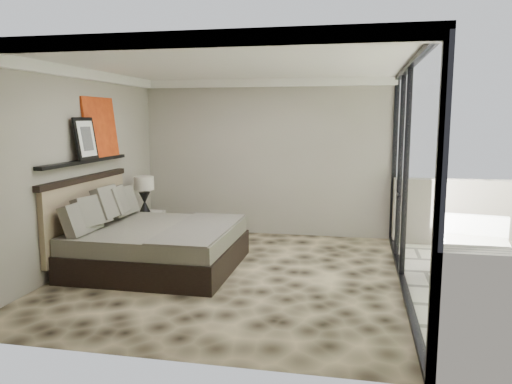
% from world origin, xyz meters
% --- Properties ---
extents(floor, '(5.00, 5.00, 0.00)m').
position_xyz_m(floor, '(0.00, 0.00, 0.00)').
color(floor, black).
rests_on(floor, ground).
extents(ceiling, '(4.50, 5.00, 0.02)m').
position_xyz_m(ceiling, '(0.00, 0.00, 2.79)').
color(ceiling, silver).
rests_on(ceiling, back_wall).
extents(back_wall, '(4.50, 0.02, 2.80)m').
position_xyz_m(back_wall, '(0.00, 2.49, 1.40)').
color(back_wall, gray).
rests_on(back_wall, floor).
extents(left_wall, '(0.02, 5.00, 2.80)m').
position_xyz_m(left_wall, '(-2.24, 0.00, 1.40)').
color(left_wall, gray).
rests_on(left_wall, floor).
extents(glass_wall, '(0.08, 5.00, 2.80)m').
position_xyz_m(glass_wall, '(2.25, 0.00, 1.40)').
color(glass_wall, white).
rests_on(glass_wall, floor).
extents(picture_ledge, '(0.12, 2.20, 0.05)m').
position_xyz_m(picture_ledge, '(-2.18, 0.10, 1.50)').
color(picture_ledge, black).
rests_on(picture_ledge, left_wall).
extents(bed, '(2.22, 2.15, 1.23)m').
position_xyz_m(bed, '(-1.21, 0.10, 0.36)').
color(bed, black).
rests_on(bed, floor).
extents(nightstand, '(0.75, 0.75, 0.58)m').
position_xyz_m(nightstand, '(-1.92, 1.42, 0.29)').
color(nightstand, black).
rests_on(nightstand, floor).
extents(table_lamp, '(0.34, 0.34, 0.62)m').
position_xyz_m(table_lamp, '(-1.91, 1.46, 0.91)').
color(table_lamp, black).
rests_on(table_lamp, nightstand).
extents(abstract_canvas, '(0.13, 0.90, 0.90)m').
position_xyz_m(abstract_canvas, '(-2.19, 0.59, 1.97)').
color(abstract_canvas, '#BD3E10').
rests_on(abstract_canvas, picture_ledge).
extents(framed_print, '(0.11, 0.50, 0.60)m').
position_xyz_m(framed_print, '(-2.14, 0.06, 1.82)').
color(framed_print, black).
rests_on(framed_print, picture_ledge).
extents(lounger, '(1.14, 1.87, 0.69)m').
position_xyz_m(lounger, '(3.27, 0.64, 0.21)').
color(lounger, silver).
rests_on(lounger, terrace_slab).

